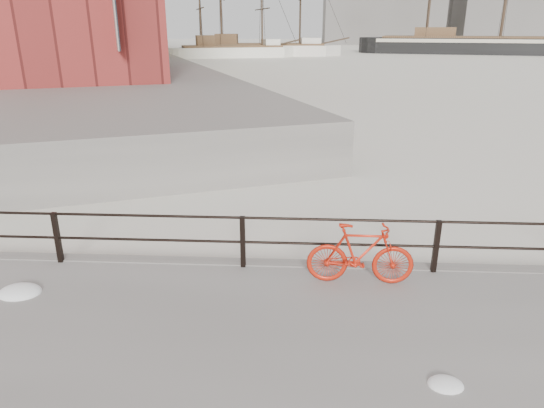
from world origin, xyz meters
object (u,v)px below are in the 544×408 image
(schooner_left, at_px, (233,57))
(schooner_mid, at_px, (261,56))
(bicycle, at_px, (360,254))
(workboat_far, at_px, (29,77))
(barque_black, at_px, (498,54))

(schooner_left, bearing_deg, schooner_mid, 35.71)
(bicycle, xyz_separation_m, schooner_left, (-11.88, 72.49, -0.90))
(workboat_far, bearing_deg, bicycle, -72.35)
(barque_black, distance_m, schooner_mid, 42.30)
(schooner_left, xyz_separation_m, workboat_far, (-15.64, -32.84, 0.00))
(barque_black, height_order, schooner_mid, barque_black)
(schooner_left, height_order, workboat_far, schooner_left)
(bicycle, relative_size, schooner_mid, 0.06)
(schooner_mid, relative_size, schooner_left, 1.35)
(barque_black, height_order, workboat_far, barque_black)
(barque_black, xyz_separation_m, workboat_far, (-61.50, -44.97, 0.00))
(workboat_far, bearing_deg, schooner_mid, 45.64)
(barque_black, xyz_separation_m, schooner_left, (-45.86, -12.13, 0.00))
(barque_black, bearing_deg, schooner_left, -150.63)
(schooner_mid, xyz_separation_m, schooner_left, (-4.09, -5.47, 0.00))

